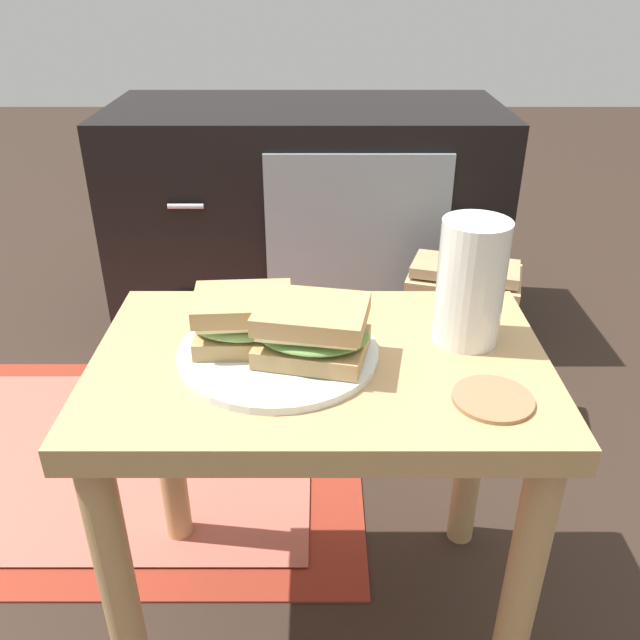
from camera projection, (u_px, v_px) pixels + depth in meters
ground_plane at (317, 605)px, 1.03m from camera, size 8.00×8.00×0.00m
side_table at (317, 415)px, 0.85m from camera, size 0.56×0.36×0.46m
tv_cabinet at (304, 220)px, 1.72m from camera, size 0.96×0.46×0.58m
area_rug at (86, 456)px, 1.34m from camera, size 1.10×0.69×0.01m
plate at (275, 352)px, 0.81m from camera, size 0.25×0.25×0.01m
sandwich_front at (240, 320)px, 0.80m from camera, size 0.13×0.10×0.07m
sandwich_back at (308, 330)px, 0.78m from camera, size 0.16×0.13×0.07m
beer_glass at (467, 284)px, 0.81m from camera, size 0.08×0.08×0.16m
coaster at (489, 399)px, 0.73m from camera, size 0.09×0.09×0.01m
paper_bag at (454, 344)px, 1.38m from camera, size 0.25×0.21×0.37m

